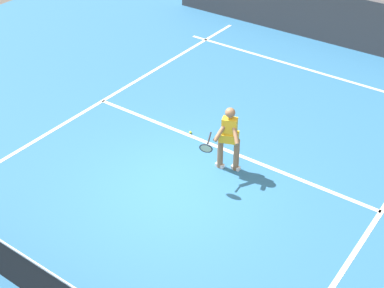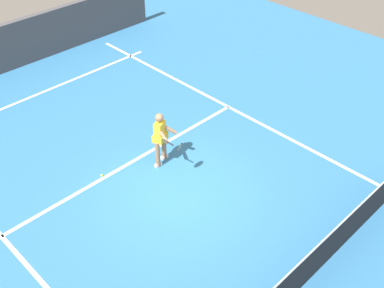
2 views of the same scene
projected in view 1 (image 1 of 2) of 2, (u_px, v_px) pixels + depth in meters
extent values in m
plane|color=teal|center=(177.00, 187.00, 11.78)|extent=(23.77, 23.77, 0.00)
cube|color=#47474C|center=(347.00, 21.00, 17.24)|extent=(12.63, 0.24, 1.64)
cube|color=white|center=(313.00, 71.00, 16.23)|extent=(8.63, 0.10, 0.01)
cube|color=white|center=(222.00, 148.00, 12.96)|extent=(7.63, 0.10, 0.01)
cube|color=white|center=(347.00, 265.00, 9.95)|extent=(0.10, 16.28, 0.01)
cube|color=white|center=(53.00, 130.00, 13.61)|extent=(0.10, 16.28, 0.01)
cube|color=#232326|center=(38.00, 283.00, 8.99)|extent=(8.15, 0.02, 0.96)
cube|color=white|center=(33.00, 261.00, 8.71)|extent=(8.15, 0.02, 0.04)
cylinder|color=#8C6647|center=(236.00, 155.00, 12.09)|extent=(0.13, 0.13, 0.78)
cylinder|color=#8C6647|center=(220.00, 152.00, 12.16)|extent=(0.13, 0.13, 0.78)
cube|color=white|center=(236.00, 168.00, 12.29)|extent=(0.20, 0.10, 0.08)
cube|color=white|center=(220.00, 165.00, 12.36)|extent=(0.20, 0.10, 0.08)
cube|color=gold|center=(229.00, 129.00, 11.76)|extent=(0.37, 0.30, 0.52)
cube|color=gold|center=(229.00, 137.00, 11.87)|extent=(0.47, 0.40, 0.20)
sphere|color=#8C6647|center=(230.00, 113.00, 11.53)|extent=(0.22, 0.22, 0.22)
cylinder|color=#8C6647|center=(235.00, 133.00, 11.59)|extent=(0.41, 0.40, 0.37)
cylinder|color=#8C6647|center=(221.00, 131.00, 11.66)|extent=(0.12, 0.48, 0.37)
cylinder|color=black|center=(209.00, 138.00, 11.50)|extent=(0.14, 0.29, 0.14)
torus|color=black|center=(206.00, 148.00, 11.30)|extent=(0.31, 0.21, 0.28)
cylinder|color=beige|center=(206.00, 148.00, 11.30)|extent=(0.26, 0.17, 0.23)
sphere|color=#D1E533|center=(190.00, 132.00, 13.47)|extent=(0.07, 0.07, 0.07)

